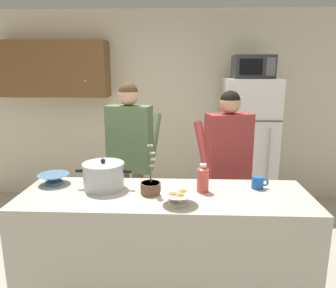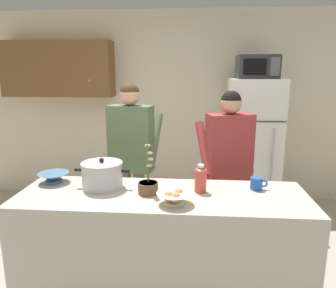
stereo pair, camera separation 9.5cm
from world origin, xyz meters
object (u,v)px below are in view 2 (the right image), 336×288
(cooking_pot, at_px, (102,175))
(bread_bowl, at_px, (174,197))
(person_by_sink, at_px, (228,157))
(empty_bowl, at_px, (54,177))
(coffee_mug, at_px, (257,183))
(microwave, at_px, (257,67))
(refrigerator, at_px, (252,147))
(bottle_near_edge, at_px, (201,179))
(potted_orchid, at_px, (148,186))
(person_near_pot, at_px, (131,147))

(cooking_pot, bearing_deg, bread_bowl, -25.71)
(person_by_sink, relative_size, cooking_pot, 3.81)
(bread_bowl, bearing_deg, empty_bowl, 160.44)
(coffee_mug, xyz_separation_m, empty_bowl, (-1.61, 0.03, -0.00))
(microwave, bearing_deg, coffee_mug, -99.16)
(refrigerator, xyz_separation_m, person_by_sink, (-0.43, -1.13, 0.16))
(bottle_near_edge, xyz_separation_m, potted_orchid, (-0.38, -0.06, -0.04))
(bread_bowl, bearing_deg, potted_orchid, 138.64)
(person_by_sink, height_order, empty_bowl, person_by_sink)
(bottle_near_edge, bearing_deg, bread_bowl, -126.71)
(bread_bowl, xyz_separation_m, empty_bowl, (-1.00, 0.35, -0.00))
(coffee_mug, bearing_deg, person_near_pot, 147.11)
(refrigerator, bearing_deg, empty_bowl, -138.26)
(potted_orchid, bearing_deg, cooking_pot, 165.32)
(bottle_near_edge, bearing_deg, microwave, 68.39)
(person_near_pot, distance_m, bread_bowl, 1.15)
(microwave, distance_m, empty_bowl, 2.65)
(cooking_pot, bearing_deg, empty_bowl, 169.52)
(refrigerator, relative_size, potted_orchid, 4.56)
(cooking_pot, distance_m, coffee_mug, 1.18)
(coffee_mug, height_order, potted_orchid, potted_orchid)
(person_near_pot, height_order, coffee_mug, person_near_pot)
(person_near_pot, bearing_deg, cooking_pot, -96.22)
(person_near_pot, xyz_separation_m, potted_orchid, (0.29, -0.86, -0.08))
(microwave, xyz_separation_m, person_by_sink, (-0.43, -1.11, -0.83))
(refrigerator, bearing_deg, cooking_pot, -129.64)
(refrigerator, relative_size, coffee_mug, 13.05)
(bread_bowl, bearing_deg, person_near_pot, 115.30)
(person_near_pot, xyz_separation_m, coffee_mug, (1.10, -0.71, -0.10))
(microwave, xyz_separation_m, empty_bowl, (-1.88, -1.65, -0.88))
(empty_bowl, height_order, potted_orchid, potted_orchid)
(coffee_mug, height_order, empty_bowl, coffee_mug)
(potted_orchid, bearing_deg, person_by_sink, 47.70)
(microwave, distance_m, person_near_pot, 1.85)
(cooking_pot, distance_m, bottle_near_edge, 0.75)
(person_by_sink, xyz_separation_m, bread_bowl, (-0.45, -0.90, -0.05))
(microwave, bearing_deg, bread_bowl, -113.67)
(refrigerator, distance_m, empty_bowl, 2.52)
(coffee_mug, bearing_deg, cooking_pot, -177.57)
(person_by_sink, relative_size, potted_orchid, 4.36)
(empty_bowl, distance_m, potted_orchid, 0.81)
(person_by_sink, distance_m, cooking_pot, 1.20)
(cooking_pot, bearing_deg, coffee_mug, 2.43)
(refrigerator, relative_size, bottle_near_edge, 8.03)
(person_by_sink, xyz_separation_m, cooking_pot, (-1.03, -0.62, 0.01))
(cooking_pot, xyz_separation_m, potted_orchid, (0.37, -0.10, -0.04))
(microwave, distance_m, bottle_near_edge, 2.07)
(refrigerator, xyz_separation_m, person_near_pot, (-1.37, -0.99, 0.21))
(microwave, height_order, cooking_pot, microwave)
(bread_bowl, bearing_deg, refrigerator, 66.56)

